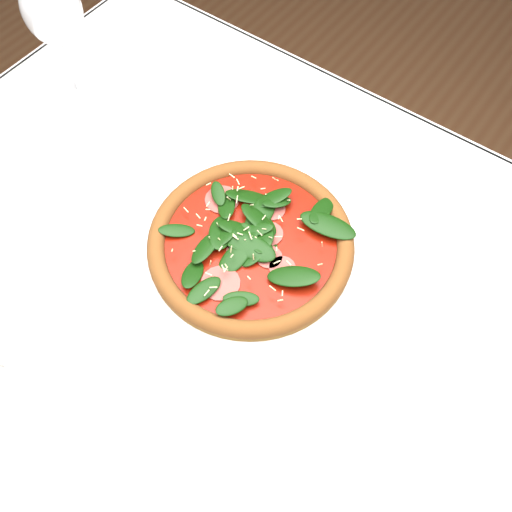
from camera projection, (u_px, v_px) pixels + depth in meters
The scene contains 5 objects.
ground at pixel (262, 432), 1.39m from camera, with size 6.00×6.00×0.00m, color brown.
dining_table at pixel (266, 324), 0.84m from camera, with size 1.21×0.81×0.75m.
plate at pixel (251, 248), 0.78m from camera, with size 0.32×0.32×0.01m.
pizza at pixel (251, 241), 0.76m from camera, with size 0.37×0.37×0.04m.
wine_glass at pixel (53, 11), 0.82m from camera, with size 0.09×0.09×0.21m.
Camera 1 is at (0.19, -0.28, 1.42)m, focal length 40.00 mm.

